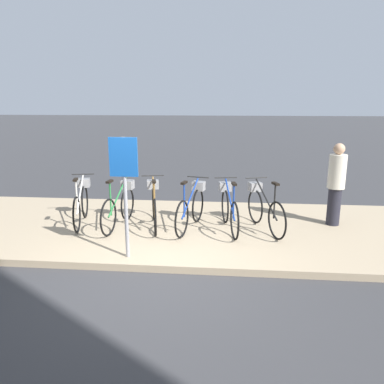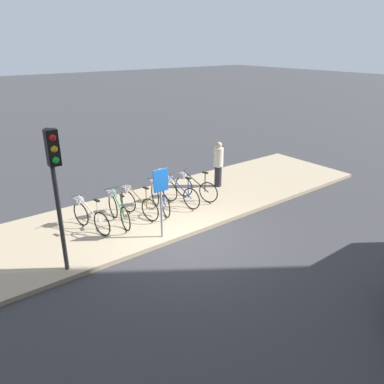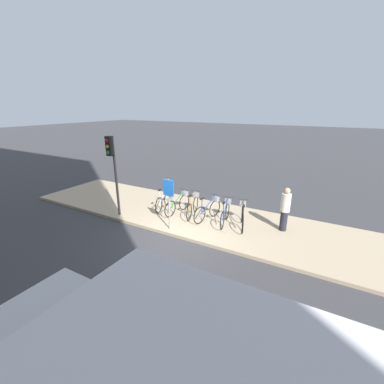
% 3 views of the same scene
% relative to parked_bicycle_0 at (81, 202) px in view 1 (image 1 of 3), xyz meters
% --- Properties ---
extents(ground_plane, '(120.00, 120.00, 0.00)m').
position_rel_parked_bicycle_0_xyz_m(ground_plane, '(1.90, -1.90, -0.57)').
color(ground_plane, '#38383A').
extents(sidewalk, '(16.65, 3.80, 0.12)m').
position_rel_parked_bicycle_0_xyz_m(sidewalk, '(1.90, 0.00, -0.51)').
color(sidewalk, tan).
rests_on(sidewalk, ground_plane).
extents(parked_bicycle_0, '(0.52, 1.64, 1.03)m').
position_rel_parked_bicycle_0_xyz_m(parked_bicycle_0, '(0.00, 0.00, 0.00)').
color(parked_bicycle_0, black).
rests_on(parked_bicycle_0, sidewalk).
extents(parked_bicycle_1, '(0.46, 1.67, 1.03)m').
position_rel_parked_bicycle_0_xyz_m(parked_bicycle_1, '(0.84, -0.09, 0.00)').
color(parked_bicycle_1, black).
rests_on(parked_bicycle_1, sidewalk).
extents(parked_bicycle_2, '(0.54, 1.64, 1.03)m').
position_rel_parked_bicycle_0_xyz_m(parked_bicycle_2, '(1.51, -0.01, 0.00)').
color(parked_bicycle_2, black).
rests_on(parked_bicycle_2, sidewalk).
extents(parked_bicycle_3, '(0.54, 1.64, 1.03)m').
position_rel_parked_bicycle_0_xyz_m(parked_bicycle_3, '(2.27, -0.08, 0.00)').
color(parked_bicycle_3, black).
rests_on(parked_bicycle_3, sidewalk).
extents(parked_bicycle_4, '(0.49, 1.65, 1.03)m').
position_rel_parked_bicycle_0_xyz_m(parked_bicycle_4, '(3.00, -0.08, 0.00)').
color(parked_bicycle_4, black).
rests_on(parked_bicycle_4, sidewalk).
extents(parked_bicycle_5, '(0.68, 1.59, 1.03)m').
position_rel_parked_bicycle_0_xyz_m(parked_bicycle_5, '(3.68, -0.02, 0.00)').
color(parked_bicycle_5, black).
rests_on(parked_bicycle_5, sidewalk).
extents(pedestrian, '(0.34, 0.34, 1.66)m').
position_rel_parked_bicycle_0_xyz_m(pedestrian, '(5.12, 0.38, 0.42)').
color(pedestrian, '#23232D').
rests_on(pedestrian, sidewalk).
extents(sign_post, '(0.44, 0.07, 1.93)m').
position_rel_parked_bicycle_0_xyz_m(sign_post, '(1.38, -1.61, 0.87)').
color(sign_post, '#99999E').
rests_on(sign_post, sidewalk).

